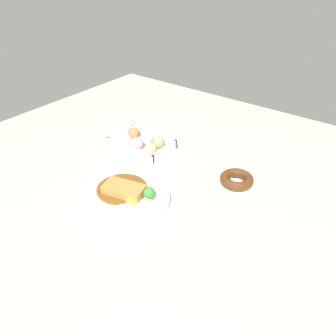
{
  "coord_description": "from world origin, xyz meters",
  "views": [
    {
      "loc": [
        -0.53,
        0.6,
        0.61
      ],
      "look_at": [
        0.01,
        -0.1,
        0.03
      ],
      "focal_mm": 36.38,
      "sensor_mm": 36.0,
      "label": 1
    }
  ],
  "objects": [
    {
      "name": "donut_box",
      "position": [
        0.18,
        -0.18,
        0.02
      ],
      "size": [
        0.21,
        0.14,
        0.06
      ],
      "color": "white",
      "rests_on": "ground_plane"
    },
    {
      "name": "curry_plate",
      "position": [
        0.03,
        0.06,
        0.01
      ],
      "size": [
        0.25,
        0.25,
        0.06
      ],
      "color": "white",
      "rests_on": "ground_plane"
    },
    {
      "name": "ground_plane",
      "position": [
        0.0,
        0.0,
        0.0
      ],
      "size": [
        1.6,
        1.6,
        0.0
      ],
      "primitive_type": "plane",
      "color": "#B2A893"
    },
    {
      "name": "chocolate_ring_donut",
      "position": [
        -0.18,
        -0.19,
        0.02
      ],
      "size": [
        0.12,
        0.12,
        0.03
      ],
      "color": "white",
      "rests_on": "ground_plane"
    }
  ]
}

